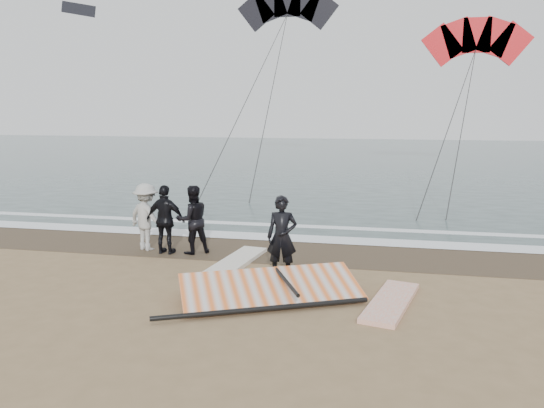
{
  "coord_description": "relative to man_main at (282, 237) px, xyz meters",
  "views": [
    {
      "loc": [
        1.5,
        -9.73,
        3.96
      ],
      "look_at": [
        -1.06,
        3.0,
        1.6
      ],
      "focal_mm": 35.0,
      "sensor_mm": 36.0,
      "label": 1
    }
  ],
  "objects": [
    {
      "name": "kite_dark",
      "position": [
        -4.35,
        25.74,
        9.54
      ],
      "size": [
        7.96,
        8.64,
        19.93
      ],
      "color": "black",
      "rests_on": "ground"
    },
    {
      "name": "wet_sand",
      "position": [
        0.65,
        2.33,
        -0.97
      ],
      "size": [
        120.0,
        2.8,
        0.01
      ],
      "primitive_type": "cube",
      "color": "#4C3D2B",
      "rests_on": "ground"
    },
    {
      "name": "trio_cluster",
      "position": [
        -3.54,
        1.56,
        -0.03
      ],
      "size": [
        2.69,
        1.23,
        1.91
      ],
      "color": "black",
      "rests_on": "ground"
    },
    {
      "name": "board_cream",
      "position": [
        -1.34,
        0.89,
        -0.92
      ],
      "size": [
        1.07,
        2.66,
        0.11
      ],
      "primitive_type": "cube",
      "rotation": [
        0.0,
        0.0,
        -0.15
      ],
      "color": "silver",
      "rests_on": "ground"
    },
    {
      "name": "foam_far",
      "position": [
        0.65,
        5.43,
        -0.95
      ],
      "size": [
        120.0,
        0.45,
        0.01
      ],
      "primitive_type": "cube",
      "color": "white",
      "rests_on": "sea"
    },
    {
      "name": "ground",
      "position": [
        0.65,
        -2.17,
        -0.98
      ],
      "size": [
        120.0,
        120.0,
        0.0
      ],
      "primitive_type": "plane",
      "color": "#8C704C",
      "rests_on": "ground"
    },
    {
      "name": "board_white",
      "position": [
        2.51,
        -1.33,
        -0.93
      ],
      "size": [
        1.28,
        2.61,
        0.1
      ],
      "primitive_type": "cube",
      "rotation": [
        0.0,
        0.0,
        -0.24
      ],
      "color": "silver",
      "rests_on": "ground"
    },
    {
      "name": "kite_red",
      "position": [
        7.51,
        21.82,
        6.62
      ],
      "size": [
        6.85,
        7.57,
        17.07
      ],
      "color": "red",
      "rests_on": "ground"
    },
    {
      "name": "foam_near",
      "position": [
        0.65,
        3.73,
        -0.95
      ],
      "size": [
        120.0,
        0.9,
        0.01
      ],
      "primitive_type": "cube",
      "color": "white",
      "rests_on": "sea"
    },
    {
      "name": "sail_rig",
      "position": [
        -0.0,
        -1.44,
        -0.78
      ],
      "size": [
        3.99,
        3.17,
        0.5
      ],
      "color": "black",
      "rests_on": "ground"
    },
    {
      "name": "man_main",
      "position": [
        0.0,
        0.0,
        0.0
      ],
      "size": [
        0.74,
        0.51,
        1.95
      ],
      "primitive_type": "imported",
      "rotation": [
        0.0,
        0.0,
        0.06
      ],
      "color": "black",
      "rests_on": "ground"
    },
    {
      "name": "sea",
      "position": [
        0.65,
        30.83,
        -0.97
      ],
      "size": [
        120.0,
        54.0,
        0.02
      ],
      "primitive_type": "cube",
      "color": "#233838",
      "rests_on": "ground"
    }
  ]
}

